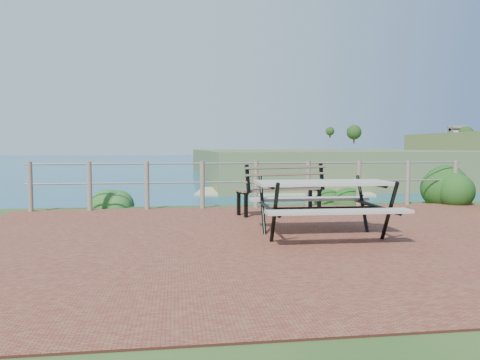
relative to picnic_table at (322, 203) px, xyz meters
The scene contains 8 objects.
ground 0.64m from the picnic_table, behind, with size 10.00×7.00×0.12m, color brown.
ocean 200.03m from the picnic_table, 90.11° to the left, with size 1200.00×1200.00×0.00m, color #167886.
safety_railing 3.40m from the picnic_table, 96.38° to the left, with size 9.40×0.10×1.00m.
picnic_table is the anchor object (origin of this frame).
park_bench 2.36m from the picnic_table, 92.16° to the left, with size 1.78×0.91×0.98m.
shrub_right_edge 5.62m from the picnic_table, 40.50° to the left, with size 1.05×1.05×1.50m, color #1B4615.
shrub_lip_west 5.43m from the picnic_table, 128.62° to the left, with size 0.82×0.82×0.59m, color #215822.
shrub_lip_east 4.41m from the picnic_table, 67.53° to the left, with size 0.86×0.86×0.64m, color #1B4615.
Camera 1 is at (-1.71, -6.48, 1.31)m, focal length 35.00 mm.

